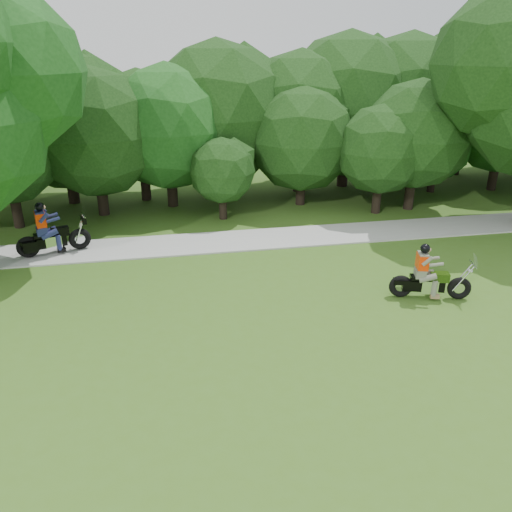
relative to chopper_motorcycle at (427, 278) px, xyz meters
name	(u,v)px	position (x,y,z in m)	size (l,w,h in m)	color
ground	(350,352)	(-3.21, -2.33, -0.63)	(100.00, 100.00, 0.00)	#3E631C
walkway	(276,238)	(-3.21, 5.67, -0.60)	(60.00, 2.20, 0.06)	#9E9E98
tree_line	(265,119)	(-2.31, 12.13, 3.09)	(39.81, 12.33, 7.80)	black
chopper_motorcycle	(427,278)	(0.00, 0.00, 0.00)	(2.36, 1.02, 1.71)	black
touring_motorcycle	(48,235)	(-11.51, 5.55, 0.13)	(2.49, 1.28, 1.93)	black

